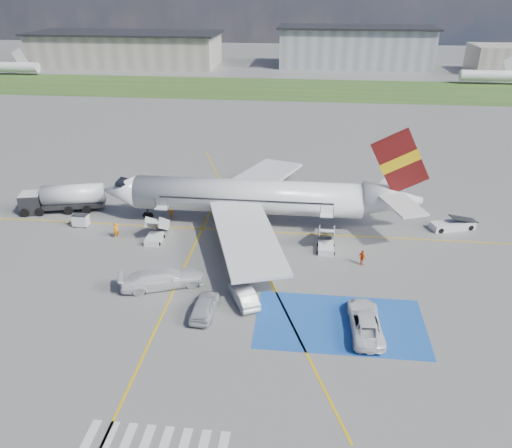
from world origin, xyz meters
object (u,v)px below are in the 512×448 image
object	(u,v)px
airliner	(260,197)
fuel_tanker	(64,200)
van_white_a	(366,319)
gpu_cart	(81,221)
car_silver_b	(244,295)
belt_loader	(453,226)
car_silver_a	(205,306)
van_white_b	(163,276)

from	to	relation	value
airliner	fuel_tanker	xyz separation A→B (m)	(-24.35, 1.03, -1.98)
fuel_tanker	van_white_a	bearing A→B (deg)	-43.18
fuel_tanker	gpu_cart	distance (m)	5.48
fuel_tanker	car_silver_b	size ratio (longest dim) A/B	2.24
airliner	gpu_cart	world-z (taller)	airliner
car_silver_b	fuel_tanker	bearing A→B (deg)	-60.84
fuel_tanker	belt_loader	xyz separation A→B (m)	(46.39, 0.13, -1.01)
car_silver_a	car_silver_b	bearing A→B (deg)	-144.70
airliner	gpu_cart	distance (m)	20.95
van_white_a	van_white_b	xyz separation A→B (m)	(-18.07, 4.41, 0.17)
van_white_b	van_white_a	bearing A→B (deg)	-124.42
belt_loader	car_silver_a	distance (m)	31.43
belt_loader	van_white_a	size ratio (longest dim) A/B	1.05
airliner	van_white_a	world-z (taller)	airliner
gpu_cart	fuel_tanker	bearing A→B (deg)	135.19
airliner	van_white_b	distance (m)	16.23
car_silver_a	car_silver_b	xyz separation A→B (m)	(3.08, 2.03, -0.06)
car_silver_a	car_silver_b	size ratio (longest dim) A/B	1.04
belt_loader	car_silver_b	size ratio (longest dim) A/B	1.22
car_silver_a	van_white_b	size ratio (longest dim) A/B	0.80
van_white_a	gpu_cart	bearing A→B (deg)	-29.29
gpu_cart	van_white_a	size ratio (longest dim) A/B	0.34
belt_loader	van_white_b	distance (m)	33.38
airliner	van_white_a	distance (m)	21.45
gpu_cart	van_white_b	world-z (taller)	van_white_b
fuel_tanker	car_silver_b	distance (m)	29.80
fuel_tanker	airliner	bearing A→B (deg)	-16.21
gpu_cart	van_white_a	xyz separation A→B (m)	(31.03, -15.70, 0.33)
fuel_tanker	van_white_a	world-z (taller)	fuel_tanker
car_silver_a	van_white_a	bearing A→B (deg)	179.19
car_silver_b	van_white_a	xyz separation A→B (m)	(10.30, -2.66, 0.24)
belt_loader	car_silver_a	size ratio (longest dim) A/B	1.18
car_silver_b	van_white_a	bearing A→B (deg)	139.30
gpu_cart	van_white_a	bearing A→B (deg)	-25.68
gpu_cart	airliner	bearing A→B (deg)	9.11
fuel_tanker	car_silver_a	world-z (taller)	fuel_tanker
car_silver_b	airliner	bearing A→B (deg)	-115.63
airliner	car_silver_a	distance (m)	18.36
belt_loader	car_silver_a	world-z (taller)	car_silver_a
car_silver_a	van_white_a	distance (m)	13.40
car_silver_b	van_white_b	bearing A→B (deg)	-38.87
gpu_cart	van_white_b	size ratio (longest dim) A/B	0.30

